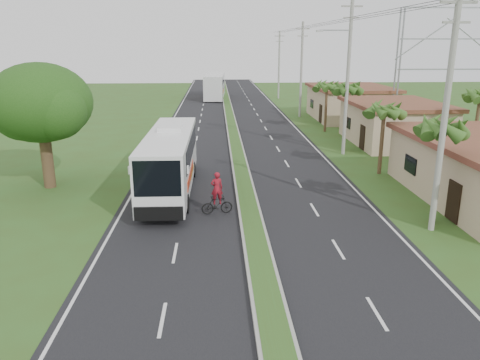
{
  "coord_description": "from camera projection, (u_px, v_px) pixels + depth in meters",
  "views": [
    {
      "loc": [
        -1.69,
        -18.26,
        8.53
      ],
      "look_at": [
        -0.49,
        4.77,
        1.8
      ],
      "focal_mm": 35.0,
      "sensor_mm": 36.0,
      "label": 1
    }
  ],
  "objects": [
    {
      "name": "shade_tree",
      "position": [
        39.0,
        106.0,
        27.57
      ],
      "size": [
        6.3,
        6.0,
        7.54
      ],
      "color": "#473321",
      "rests_on": "ground"
    },
    {
      "name": "median_strip",
      "position": [
        236.0,
        149.0,
        39.12
      ],
      "size": [
        1.2,
        160.0,
        0.18
      ],
      "color": "gray",
      "rests_on": "ground"
    },
    {
      "name": "motorcyclist",
      "position": [
        217.0,
        199.0,
        24.14
      ],
      "size": [
        1.69,
        0.74,
        2.26
      ],
      "rotation": [
        0.0,
        0.0,
        0.18
      ],
      "color": "black",
      "rests_on": "ground"
    },
    {
      "name": "shop_far",
      "position": [
        350.0,
        103.0,
        54.64
      ],
      "size": [
        8.6,
        11.6,
        3.82
      ],
      "color": "tan",
      "rests_on": "ground"
    },
    {
      "name": "billboard_lattice",
      "position": [
        446.0,
        61.0,
        47.92
      ],
      "size": [
        10.18,
        1.18,
        12.07
      ],
      "color": "gray",
      "rests_on": "ground"
    },
    {
      "name": "lane_edge_left",
      "position": [
        156.0,
        151.0,
        38.82
      ],
      "size": [
        0.12,
        160.0,
        0.01
      ],
      "primitive_type": "cube",
      "color": "silver",
      "rests_on": "ground"
    },
    {
      "name": "coach_bus_main",
      "position": [
        170.0,
        157.0,
        27.55
      ],
      "size": [
        2.62,
        11.89,
        3.83
      ],
      "rotation": [
        0.0,
        0.0,
        -0.01
      ],
      "color": "white",
      "rests_on": "ground"
    },
    {
      "name": "palm_verge_d",
      "position": [
        327.0,
        86.0,
        46.01
      ],
      "size": [
        2.4,
        2.4,
        5.25
      ],
      "color": "#473321",
      "rests_on": "ground"
    },
    {
      "name": "coach_bus_far",
      "position": [
        215.0,
        85.0,
        75.79
      ],
      "size": [
        3.45,
        13.18,
        3.81
      ],
      "rotation": [
        0.0,
        0.0,
        -0.05
      ],
      "color": "silver",
      "rests_on": "ground"
    },
    {
      "name": "road_asphalt",
      "position": [
        236.0,
        150.0,
        39.15
      ],
      "size": [
        14.0,
        160.0,
        0.02
      ],
      "primitive_type": "cube",
      "color": "black",
      "rests_on": "ground"
    },
    {
      "name": "palm_behind_shop",
      "position": [
        480.0,
        95.0,
        33.84
      ],
      "size": [
        2.4,
        2.4,
        5.65
      ],
      "color": "#473321",
      "rests_on": "ground"
    },
    {
      "name": "lane_edge_right",
      "position": [
        316.0,
        149.0,
        39.48
      ],
      "size": [
        0.12,
        160.0,
        0.01
      ],
      "primitive_type": "cube",
      "color": "silver",
      "rests_on": "ground"
    },
    {
      "name": "shop_mid",
      "position": [
        394.0,
        122.0,
        41.24
      ],
      "size": [
        7.6,
        10.6,
        3.67
      ],
      "color": "tan",
      "rests_on": "ground"
    },
    {
      "name": "utility_pole_d",
      "position": [
        279.0,
        64.0,
        74.48
      ],
      "size": [
        1.6,
        0.28,
        10.5
      ],
      "color": "gray",
      "rests_on": "ground"
    },
    {
      "name": "palm_verge_c",
      "position": [
        347.0,
        88.0,
        37.19
      ],
      "size": [
        2.4,
        2.4,
        5.85
      ],
      "color": "#473321",
      "rests_on": "ground"
    },
    {
      "name": "palm_verge_a",
      "position": [
        443.0,
        128.0,
        21.97
      ],
      "size": [
        2.4,
        2.4,
        5.45
      ],
      "color": "#473321",
      "rests_on": "ground"
    },
    {
      "name": "utility_pole_c",
      "position": [
        301.0,
        69.0,
        55.24
      ],
      "size": [
        1.6,
        0.28,
        11.0
      ],
      "color": "gray",
      "rests_on": "ground"
    },
    {
      "name": "ground",
      "position": [
        257.0,
        251.0,
        19.98
      ],
      "size": [
        180.0,
        180.0,
        0.0
      ],
      "primitive_type": "plane",
      "color": "#364F1D",
      "rests_on": "ground"
    },
    {
      "name": "utility_pole_b",
      "position": [
        347.0,
        75.0,
        35.9
      ],
      "size": [
        3.2,
        0.28,
        12.0
      ],
      "color": "gray",
      "rests_on": "ground"
    },
    {
      "name": "utility_pole_a",
      "position": [
        445.0,
        111.0,
        20.73
      ],
      "size": [
        1.6,
        0.28,
        11.0
      ],
      "color": "gray",
      "rests_on": "ground"
    },
    {
      "name": "palm_verge_b",
      "position": [
        384.0,
        110.0,
        30.73
      ],
      "size": [
        2.4,
        2.4,
        5.05
      ],
      "color": "#473321",
      "rests_on": "ground"
    }
  ]
}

